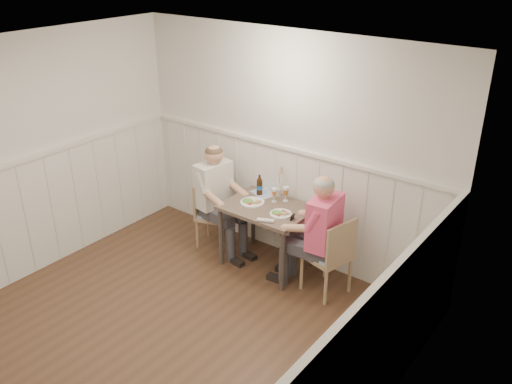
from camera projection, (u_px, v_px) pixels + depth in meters
ground_plane at (145, 351)px, 4.94m from camera, size 4.50×4.50×0.00m
room_shell at (129, 202)px, 4.29m from camera, size 4.04×4.54×2.60m
wainscot at (193, 255)px, 5.14m from camera, size 4.00×4.49×1.34m
dining_table at (267, 214)px, 5.98m from camera, size 0.95×0.70×0.75m
chair_right at (331, 254)px, 5.56m from camera, size 0.51×0.51×0.88m
chair_left at (211, 211)px, 6.50m from camera, size 0.49×0.49×0.82m
man_in_pink at (319, 244)px, 5.58m from camera, size 0.65×0.45×1.34m
diner_cream at (216, 205)px, 6.38m from camera, size 0.66×0.46×1.33m
plate_man at (280, 213)px, 5.75m from camera, size 0.24×0.24×0.06m
plate_diner at (251, 201)px, 6.00m from camera, size 0.27×0.27×0.07m
beer_glass_a at (286, 192)px, 6.01m from camera, size 0.07×0.07×0.17m
beer_glass_b at (274, 193)px, 5.99m from camera, size 0.07×0.07×0.16m
beer_bottle at (260, 186)px, 6.16m from camera, size 0.07×0.07×0.25m
rolled_napkin at (266, 220)px, 5.60m from camera, size 0.18×0.11×0.04m
grass_vase at (279, 182)px, 6.10m from camera, size 0.05×0.05×0.40m
gingham_mat at (264, 193)px, 6.23m from camera, size 0.34×0.31×0.01m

